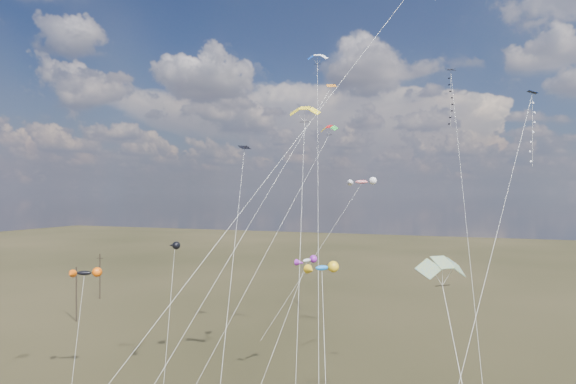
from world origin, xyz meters
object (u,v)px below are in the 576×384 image
(parafoil_yellow, at_px, (305,109))
(novelty_black_orange, at_px, (84,273))
(diamond_black_high, at_px, (452,110))
(utility_pole_far, at_px, (100,276))
(utility_pole_near, at_px, (76,294))

(parafoil_yellow, distance_m, novelty_black_orange, 26.92)
(diamond_black_high, bearing_deg, parafoil_yellow, -124.27)
(utility_pole_far, bearing_deg, utility_pole_near, -60.26)
(utility_pole_far, xyz_separation_m, novelty_black_orange, (27.21, -33.11, 6.89))
(utility_pole_near, xyz_separation_m, novelty_black_orange, (19.21, -19.11, 6.89))
(parafoil_yellow, bearing_deg, utility_pole_far, 148.97)
(utility_pole_near, distance_m, novelty_black_orange, 27.95)
(utility_pole_near, xyz_separation_m, diamond_black_high, (52.57, 1.65, 24.21))
(utility_pole_far, distance_m, parafoil_yellow, 61.32)
(utility_pole_far, distance_m, novelty_black_orange, 43.40)
(novelty_black_orange, bearing_deg, diamond_black_high, 31.89)
(utility_pole_far, bearing_deg, parafoil_yellow, -31.03)
(utility_pole_near, distance_m, diamond_black_high, 57.90)
(utility_pole_near, distance_m, utility_pole_far, 16.12)
(utility_pole_near, height_order, diamond_black_high, diamond_black_high)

